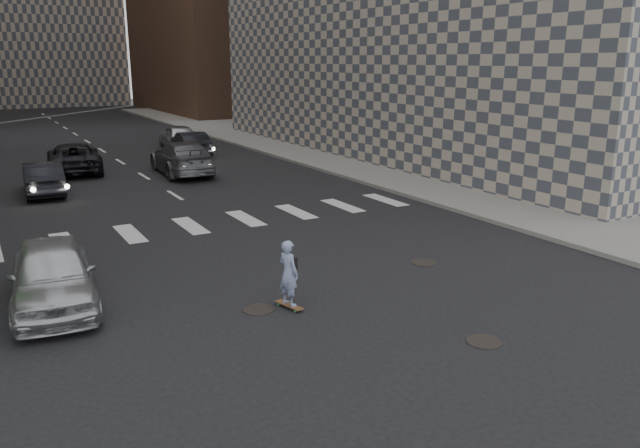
# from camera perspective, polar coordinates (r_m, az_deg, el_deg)

# --- Properties ---
(ground) EXTENTS (160.00, 160.00, 0.00)m
(ground) POSITION_cam_1_polar(r_m,az_deg,el_deg) (14.00, 3.98, -7.93)
(ground) COLOR black
(ground) RESTS_ON ground
(sidewalk_right) EXTENTS (13.00, 80.00, 0.15)m
(sidewalk_right) POSITION_cam_1_polar(r_m,az_deg,el_deg) (37.99, 5.58, 6.68)
(sidewalk_right) COLOR gray
(sidewalk_right) RESTS_ON ground
(manhole_a) EXTENTS (0.70, 0.70, 0.02)m
(manhole_a) POSITION_cam_1_polar(r_m,az_deg,el_deg) (12.94, 14.76, -10.36)
(manhole_a) COLOR black
(manhole_a) RESTS_ON ground
(manhole_b) EXTENTS (0.70, 0.70, 0.02)m
(manhole_b) POSITION_cam_1_polar(r_m,az_deg,el_deg) (14.08, -5.63, -7.79)
(manhole_b) COLOR black
(manhole_b) RESTS_ON ground
(manhole_c) EXTENTS (0.70, 0.70, 0.02)m
(manhole_c) POSITION_cam_1_polar(r_m,az_deg,el_deg) (17.36, 9.44, -3.50)
(manhole_c) COLOR black
(manhole_c) RESTS_ON ground
(skateboarder) EXTENTS (0.49, 0.82, 1.59)m
(skateboarder) POSITION_cam_1_polar(r_m,az_deg,el_deg) (13.84, -2.89, -4.50)
(skateboarder) COLOR brown
(skateboarder) RESTS_ON ground
(silver_sedan) EXTENTS (2.20, 4.56, 1.50)m
(silver_sedan) POSITION_cam_1_polar(r_m,az_deg,el_deg) (15.20, -23.25, -4.27)
(silver_sedan) COLOR silver
(silver_sedan) RESTS_ON ground
(traffic_car_a) EXTENTS (1.68, 4.25, 1.38)m
(traffic_car_a) POSITION_cam_1_polar(r_m,az_deg,el_deg) (28.11, -23.98, 3.87)
(traffic_car_a) COLOR black
(traffic_car_a) RESTS_ON ground
(traffic_car_b) EXTENTS (2.56, 5.65, 1.60)m
(traffic_car_b) POSITION_cam_1_polar(r_m,az_deg,el_deg) (31.06, -12.49, 5.94)
(traffic_car_b) COLOR slate
(traffic_car_b) RESTS_ON ground
(traffic_car_c) EXTENTS (3.00, 5.48, 1.46)m
(traffic_car_c) POSITION_cam_1_polar(r_m,az_deg,el_deg) (33.07, -21.59, 5.65)
(traffic_car_c) COLOR black
(traffic_car_c) RESTS_ON ground
(traffic_car_d) EXTENTS (2.22, 4.66, 1.54)m
(traffic_car_d) POSITION_cam_1_polar(r_m,az_deg,el_deg) (40.22, -12.85, 7.83)
(traffic_car_d) COLOR silver
(traffic_car_d) RESTS_ON ground
(traffic_car_e) EXTENTS (1.81, 4.39, 1.42)m
(traffic_car_e) POSITION_cam_1_polar(r_m,az_deg,el_deg) (36.78, -11.77, 7.17)
(traffic_car_e) COLOR black
(traffic_car_e) RESTS_ON ground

